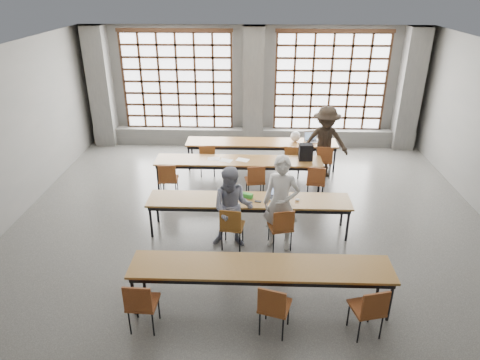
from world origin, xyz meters
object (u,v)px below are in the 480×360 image
chair_back_right (324,158)px  student_female (232,208)px  laptop_back (311,139)px  chair_near_left (141,302)px  mouse (297,200)px  green_box (247,195)px  backpack (306,152)px  chair_mid_centre (255,179)px  chair_back_left (207,157)px  laptop_front (278,195)px  student_back (325,142)px  desk_row_c (249,202)px  red_pouch (143,300)px  desk_row_a (261,144)px  student_male (281,203)px  chair_near_mid (274,305)px  phone (258,201)px  chair_mid_left (168,177)px  chair_front_right (282,225)px  desk_row_b (238,162)px  chair_mid_right (316,179)px  chair_back_mid (292,158)px  plastic_bag (295,136)px  desk_row_d (261,269)px  chair_front_left (232,224)px  chair_near_right (370,307)px

chair_back_right → student_female: (-2.17, -3.15, 0.27)m
student_female → laptop_back: size_ratio=3.79×
student_female → chair_near_left: bearing=-115.3°
laptop_back → mouse: size_ratio=4.34×
green_box → backpack: bearing=55.3°
chair_mid_centre → chair_back_left: bearing=134.2°
laptop_front → student_back: bearing=64.0°
desk_row_c → red_pouch: size_ratio=20.00×
green_box → desk_row_a: bearing=84.2°
chair_mid_centre → student_male: student_male is taller
chair_mid_centre → chair_near_mid: same height
phone → chair_back_right: bearing=58.5°
chair_near_mid → student_back: size_ratio=0.48×
chair_mid_left → backpack: backpack is taller
chair_front_right → phone: 0.71m
desk_row_b → chair_back_left: chair_back_left is taller
chair_mid_right → chair_near_mid: bearing=-104.9°
desk_row_c → student_back: 3.36m
chair_back_right → chair_back_mid: bearing=180.0°
chair_back_right → red_pouch: chair_back_right is taller
student_female → red_pouch: student_female is taller
chair_back_left → student_female: (0.81, -3.15, 0.27)m
desk_row_c → mouse: 0.95m
plastic_bag → red_pouch: bearing=-113.8°
chair_back_right → chair_front_right: 3.51m
desk_row_d → plastic_bag: bearing=80.1°
desk_row_b → student_female: student_female is taller
desk_row_d → chair_front_left: size_ratio=4.55×
chair_back_right → student_male: (-1.27, -3.15, 0.39)m
student_male → laptop_back: student_male is taller
chair_front_left → chair_near_left: (-1.17, -2.15, 0.00)m
chair_near_mid → phone: 2.69m
backpack → chair_near_right: bearing=-87.9°
plastic_bag → desk_row_b: bearing=-137.8°
chair_mid_right → phone: 1.99m
desk_row_b → chair_near_mid: size_ratio=4.55×
chair_back_right → chair_near_right: same height
chair_back_mid → green_box: (-1.11, -2.57, 0.24)m
chair_back_mid → laptop_back: 0.95m
chair_near_left → student_back: student_back is taller
chair_front_left → chair_front_right: 0.93m
chair_mid_left → chair_front_left: same height
desk_row_b → chair_back_mid: size_ratio=4.55×
laptop_front → plastic_bag: size_ratio=1.55×
student_back → phone: student_back is taller
chair_front_left → chair_back_mid: bearing=67.3°
desk_row_d → laptop_front: (0.35, 2.26, 0.13)m
chair_mid_left → chair_front_right: 3.20m
plastic_bag → red_pouch: (-2.66, -6.03, -0.37)m
student_male → plastic_bag: student_male is taller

